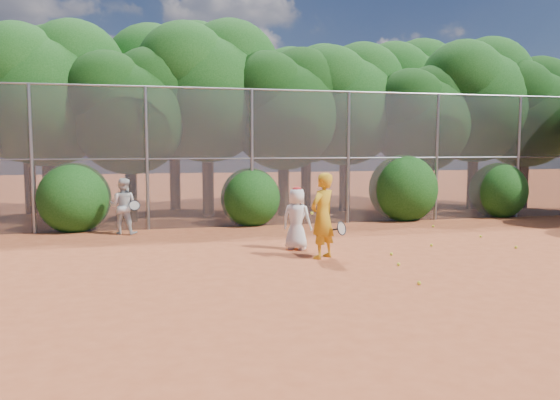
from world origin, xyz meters
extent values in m
plane|color=#A84925|center=(0.00, 0.00, 0.00)|extent=(80.00, 80.00, 0.00)
cylinder|color=gray|center=(-7.00, 6.00, 2.00)|extent=(0.09, 0.09, 4.00)
cylinder|color=gray|center=(-4.00, 6.00, 2.00)|extent=(0.09, 0.09, 4.00)
cylinder|color=gray|center=(-1.00, 6.00, 2.00)|extent=(0.09, 0.09, 4.00)
cylinder|color=gray|center=(2.00, 6.00, 2.00)|extent=(0.09, 0.09, 4.00)
cylinder|color=gray|center=(5.00, 6.00, 2.00)|extent=(0.09, 0.09, 4.00)
cylinder|color=gray|center=(8.00, 6.00, 2.00)|extent=(0.09, 0.09, 4.00)
cylinder|color=gray|center=(0.00, 6.00, 4.00)|extent=(20.00, 0.05, 0.05)
cylinder|color=gray|center=(0.00, 6.00, 2.00)|extent=(20.00, 0.04, 0.04)
cube|color=slate|center=(0.00, 6.00, 2.00)|extent=(20.00, 0.02, 4.00)
cylinder|color=black|center=(-7.00, 8.50, 1.26)|extent=(0.38, 0.38, 2.52)
sphere|color=#124110|center=(-7.00, 8.50, 3.73)|extent=(4.03, 4.03, 4.03)
sphere|color=#124110|center=(-6.19, 8.90, 4.74)|extent=(3.23, 3.23, 3.23)
sphere|color=#124110|center=(-7.71, 8.20, 4.54)|extent=(3.02, 3.02, 3.02)
cylinder|color=black|center=(-4.50, 7.80, 1.08)|extent=(0.36, 0.36, 2.17)
sphere|color=black|center=(-4.50, 7.80, 3.21)|extent=(3.47, 3.47, 3.47)
sphere|color=black|center=(-3.81, 8.15, 4.08)|extent=(2.78, 2.78, 2.78)
sphere|color=black|center=(-5.11, 7.54, 3.91)|extent=(2.60, 2.60, 2.60)
cylinder|color=black|center=(-2.00, 8.80, 1.33)|extent=(0.39, 0.39, 2.66)
sphere|color=#124110|center=(-2.00, 8.80, 3.94)|extent=(4.26, 4.26, 4.26)
sphere|color=#124110|center=(-1.15, 9.23, 5.00)|extent=(3.40, 3.40, 3.40)
sphere|color=#124110|center=(-2.74, 8.48, 4.79)|extent=(3.19, 3.19, 3.19)
cylinder|color=black|center=(0.50, 8.20, 1.14)|extent=(0.37, 0.37, 2.27)
sphere|color=black|center=(0.50, 8.20, 3.37)|extent=(3.64, 3.64, 3.64)
sphere|color=black|center=(1.23, 8.56, 4.28)|extent=(2.91, 2.91, 2.91)
sphere|color=black|center=(-0.14, 7.93, 4.10)|extent=(2.73, 2.73, 2.73)
cylinder|color=black|center=(3.00, 9.00, 1.22)|extent=(0.38, 0.38, 2.45)
sphere|color=#124110|center=(3.00, 9.00, 3.63)|extent=(3.92, 3.92, 3.92)
sphere|color=#124110|center=(3.78, 9.39, 4.61)|extent=(3.14, 3.14, 3.14)
sphere|color=#124110|center=(2.31, 8.71, 4.41)|extent=(2.94, 2.94, 2.94)
cylinder|color=black|center=(5.50, 8.00, 1.05)|extent=(0.36, 0.36, 2.10)
sphere|color=black|center=(5.50, 8.00, 3.11)|extent=(3.36, 3.36, 3.36)
sphere|color=black|center=(6.17, 8.34, 3.95)|extent=(2.69, 2.69, 2.69)
sphere|color=black|center=(4.91, 7.75, 3.78)|extent=(2.52, 2.52, 2.52)
cylinder|color=black|center=(8.00, 8.60, 1.29)|extent=(0.39, 0.39, 2.59)
sphere|color=#124110|center=(8.00, 8.60, 3.83)|extent=(4.14, 4.14, 4.14)
sphere|color=#124110|center=(8.83, 9.01, 4.87)|extent=(3.32, 3.32, 3.32)
sphere|color=#124110|center=(7.27, 8.29, 4.66)|extent=(3.11, 3.11, 3.11)
cylinder|color=black|center=(10.00, 8.30, 1.15)|extent=(0.37, 0.37, 2.31)
sphere|color=black|center=(10.00, 8.30, 3.42)|extent=(3.70, 3.70, 3.70)
sphere|color=black|center=(10.74, 8.67, 4.34)|extent=(2.96, 2.96, 2.96)
sphere|color=black|center=(9.35, 8.02, 4.16)|extent=(2.77, 2.77, 2.77)
cylinder|color=black|center=(-8.00, 10.80, 1.31)|extent=(0.39, 0.39, 2.62)
sphere|color=#124110|center=(-8.00, 10.80, 3.88)|extent=(4.20, 4.20, 4.20)
sphere|color=#124110|center=(-7.16, 11.22, 4.94)|extent=(3.36, 3.36, 3.36)
sphere|color=#124110|center=(-8.73, 10.49, 4.72)|extent=(3.15, 3.15, 3.15)
cylinder|color=black|center=(-3.00, 11.00, 1.40)|extent=(0.40, 0.40, 2.80)
sphere|color=#124110|center=(-3.00, 11.00, 4.14)|extent=(4.48, 4.48, 4.48)
sphere|color=#124110|center=(-2.10, 11.45, 5.26)|extent=(3.58, 3.58, 3.58)
sphere|color=#124110|center=(-3.78, 10.66, 5.04)|extent=(3.36, 3.36, 3.36)
cylinder|color=black|center=(2.00, 10.60, 1.26)|extent=(0.38, 0.38, 2.52)
sphere|color=#124110|center=(2.00, 10.60, 3.73)|extent=(4.03, 4.03, 4.03)
sphere|color=#124110|center=(2.81, 11.00, 4.74)|extent=(3.23, 3.23, 3.23)
sphere|color=#124110|center=(1.29, 10.30, 4.54)|extent=(3.02, 3.02, 3.02)
cylinder|color=black|center=(6.50, 11.20, 1.36)|extent=(0.40, 0.40, 2.73)
sphere|color=#124110|center=(6.50, 11.20, 4.04)|extent=(4.37, 4.37, 4.37)
sphere|color=#124110|center=(7.37, 11.64, 5.13)|extent=(3.49, 3.49, 3.49)
sphere|color=#124110|center=(5.74, 10.87, 4.91)|extent=(3.28, 3.28, 3.28)
sphere|color=#124110|center=(-6.00, 6.30, 1.00)|extent=(2.00, 2.00, 2.00)
sphere|color=#124110|center=(-1.00, 6.30, 0.90)|extent=(1.80, 1.80, 1.80)
sphere|color=#124110|center=(4.00, 6.30, 1.10)|extent=(2.20, 2.20, 2.20)
sphere|color=#124110|center=(7.50, 6.30, 0.95)|extent=(1.90, 1.90, 1.90)
imported|color=gold|center=(-0.45, 0.99, 0.90)|extent=(0.78, 0.73, 1.80)
torus|color=black|center=(-0.10, 0.79, 0.65)|extent=(0.30, 0.25, 0.30)
cylinder|color=black|center=(-0.22, 0.96, 0.60)|extent=(0.19, 0.25, 0.10)
imported|color=white|center=(-0.71, 2.06, 0.71)|extent=(0.82, 0.77, 1.41)
ellipsoid|color=#A91818|center=(-0.71, 2.06, 1.37)|extent=(0.22, 0.22, 0.13)
sphere|color=yellow|center=(-0.41, 1.86, 0.85)|extent=(0.07, 0.07, 0.07)
imported|color=silver|center=(-4.64, 5.31, 0.75)|extent=(0.87, 0.76, 1.51)
torus|color=black|center=(-4.34, 5.01, 0.80)|extent=(0.32, 0.21, 0.27)
cylinder|color=black|center=(-4.37, 5.19, 0.69)|extent=(0.06, 0.26, 0.17)
sphere|color=yellow|center=(1.09, 0.91, 0.03)|extent=(0.07, 0.07, 0.07)
sphere|color=yellow|center=(4.34, 2.52, 0.03)|extent=(0.07, 0.07, 0.07)
sphere|color=yellow|center=(0.45, -1.54, 0.03)|extent=(0.07, 0.07, 0.07)
sphere|color=yellow|center=(4.21, 0.96, 0.03)|extent=(0.07, 0.07, 0.07)
sphere|color=yellow|center=(0.77, -0.09, 0.03)|extent=(0.07, 0.07, 0.07)
sphere|color=yellow|center=(4.07, 4.46, 0.03)|extent=(0.07, 0.07, 0.07)
sphere|color=yellow|center=(2.47, 1.68, 0.03)|extent=(0.07, 0.07, 0.07)
camera|label=1|loc=(-3.97, -9.78, 2.32)|focal=35.00mm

